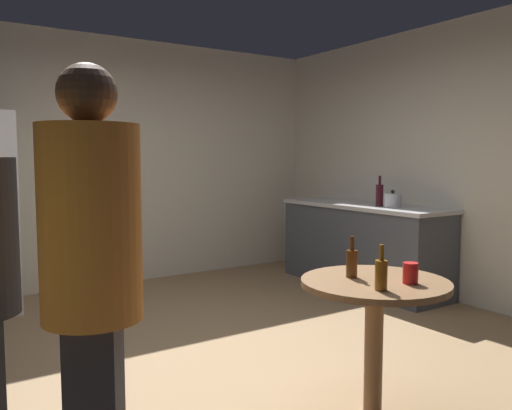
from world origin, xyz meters
name	(u,v)px	position (x,y,z in m)	size (l,w,h in m)	color
ground_plane	(226,367)	(0.00, 0.00, -0.05)	(5.20, 5.20, 0.10)	#9E7C56
wall_back	(103,162)	(0.00, 2.63, 1.35)	(5.32, 0.06, 2.70)	silver
wall_side_right	(466,162)	(2.63, 0.00, 1.35)	(0.06, 5.20, 2.70)	silver
kitchen_counter	(362,245)	(2.28, 0.98, 0.45)	(0.64, 2.01, 0.90)	#4C515B
kettle	(393,200)	(2.23, 0.53, 0.97)	(0.24, 0.17, 0.18)	#B2B2B7
wine_bottle_on_counter	(380,195)	(2.24, 0.72, 1.02)	(0.08, 0.08, 0.31)	#3F141E
foreground_table	(375,299)	(0.31, -1.08, 0.63)	(0.80, 0.80, 0.73)	olive
beer_bottle_amber	(381,274)	(0.17, -1.25, 0.82)	(0.06, 0.06, 0.23)	#8C5919
beer_bottle_brown	(352,262)	(0.25, -0.96, 0.82)	(0.06, 0.06, 0.23)	#593314
plastic_cup_red	(410,273)	(0.41, -1.24, 0.79)	(0.08, 0.08, 0.11)	red
person_in_orange_shirt	(92,274)	(-1.25, -1.27, 1.00)	(0.46, 0.46, 1.70)	#2D2D38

